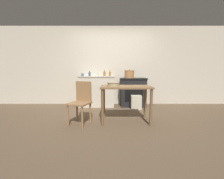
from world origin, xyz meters
The scene contains 15 objects.
ground_plane centered at (0.00, 0.00, 0.00)m, with size 14.00×14.00×0.00m, color brown.
wall_back centered at (0.00, 1.58, 1.27)m, with size 8.00×0.07×2.55m.
counter_cabinet centered at (-0.49, 1.26, 0.47)m, with size 1.10×0.60×0.95m.
stove centered at (0.65, 1.27, 0.45)m, with size 0.81×0.61×0.89m.
work_table centered at (0.28, -0.25, 0.65)m, with size 1.07×0.64×0.78m.
chair centered at (-0.66, -0.38, 0.48)m, with size 0.51×0.51×0.88m.
flour_sack centered at (0.69, 0.83, 0.20)m, with size 0.30×0.21×0.40m, color beige.
stock_pot centered at (0.52, 1.21, 1.01)m, with size 0.31×0.31×0.26m.
mixing_bowl_large centered at (0.01, -0.25, 0.83)m, with size 0.26×0.26×0.08m.
bottle_far_left centered at (-0.25, 1.37, 1.02)m, with size 0.08×0.08×0.19m.
bottle_left centered at (-0.08, 1.47, 1.02)m, with size 0.07×0.07×0.19m.
bottle_mid_left centered at (-0.74, 1.37, 1.01)m, with size 0.07×0.07×0.17m.
cup_center_left centered at (-0.58, 1.20, 0.98)m, with size 0.09×0.09×0.08m, color silver.
cup_center centered at (-0.41, 1.10, 1.00)m, with size 0.09×0.09×0.10m, color silver.
cup_center_right centered at (-0.91, 1.12, 0.99)m, with size 0.09×0.09×0.09m, color #4C6B99.
Camera 1 is at (-0.02, -3.45, 1.09)m, focal length 24.00 mm.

